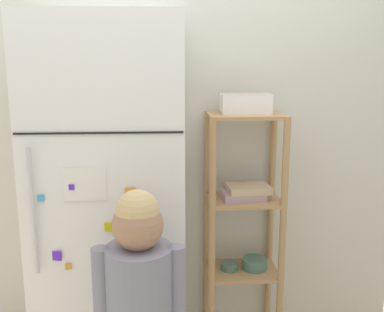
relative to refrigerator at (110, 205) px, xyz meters
The scene contains 5 objects.
kitchen_wall_back 0.47m from the refrigerator, 51.88° to the left, with size 2.71×0.03×2.31m, color silver.
refrigerator is the anchor object (origin of this frame).
child_standing 0.59m from the refrigerator, 72.55° to the right, with size 0.36×0.27×1.13m.
pantry_shelf_unit 0.72m from the refrigerator, 10.83° to the left, with size 0.40×0.30×1.33m.
fruit_bin 0.84m from the refrigerator, 12.00° to the left, with size 0.25×0.16×0.10m.
Camera 1 is at (0.01, -2.14, 1.60)m, focal length 42.54 mm.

